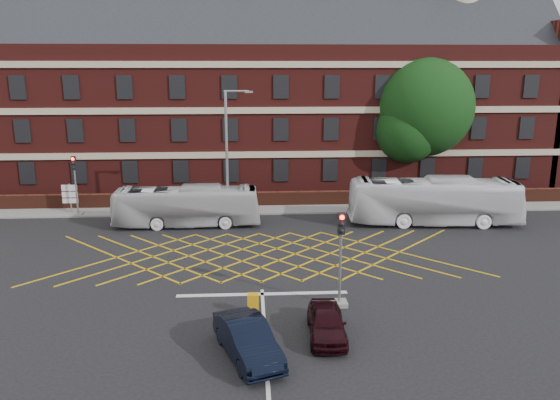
{
  "coord_description": "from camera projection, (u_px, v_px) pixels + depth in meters",
  "views": [
    {
      "loc": [
        -0.5,
        -27.23,
        10.4
      ],
      "look_at": [
        1.11,
        1.5,
        3.3
      ],
      "focal_mm": 35.0,
      "sensor_mm": 36.0,
      "label": 1
    }
  ],
  "objects": [
    {
      "name": "victorian_building",
      "position": [
        257.0,
        95.0,
        48.38
      ],
      "size": [
        51.0,
        12.17,
        20.4
      ],
      "color": "#511714",
      "rests_on": "ground"
    },
    {
      "name": "direction_signs",
      "position": [
        70.0,
        195.0,
        39.17
      ],
      "size": [
        1.1,
        0.16,
        2.2
      ],
      "color": "gray",
      "rests_on": "ground"
    },
    {
      "name": "centre_line",
      "position": [
        267.0,
        369.0,
        19.22
      ],
      "size": [
        0.15,
        14.0,
        0.02
      ],
      "primitive_type": "cube",
      "color": "silver",
      "rests_on": "ground"
    },
    {
      "name": "box_junction_hatching",
      "position": [
        260.0,
        255.0,
        30.85
      ],
      "size": [
        8.22,
        8.22,
        0.02
      ],
      "primitive_type": "cube",
      "rotation": [
        0.0,
        0.0,
        0.79
      ],
      "color": "#CC990C",
      "rests_on": "ground"
    },
    {
      "name": "utility_cabinet",
      "position": [
        253.0,
        305.0,
        23.27
      ],
      "size": [
        0.48,
        0.38,
        0.97
      ],
      "primitive_type": "cube",
      "color": "orange",
      "rests_on": "ground"
    },
    {
      "name": "car_maroon",
      "position": [
        327.0,
        322.0,
        21.39
      ],
      "size": [
        1.62,
        3.65,
        1.22
      ],
      "primitive_type": "imported",
      "rotation": [
        0.0,
        0.0,
        -0.05
      ],
      "color": "black",
      "rests_on": "ground"
    },
    {
      "name": "car_navy",
      "position": [
        248.0,
        339.0,
        19.88
      ],
      "size": [
        2.8,
        4.47,
        1.39
      ],
      "primitive_type": "imported",
      "rotation": [
        0.0,
        0.0,
        0.34
      ],
      "color": "black",
      "rests_on": "ground"
    },
    {
      "name": "bus_right",
      "position": [
        434.0,
        201.0,
        36.54
      ],
      "size": [
        11.55,
        3.57,
        3.17
      ],
      "primitive_type": "imported",
      "rotation": [
        0.0,
        0.0,
        1.49
      ],
      "color": "silver",
      "rests_on": "ground"
    },
    {
      "name": "stop_line",
      "position": [
        262.0,
        294.0,
        25.52
      ],
      "size": [
        8.0,
        0.3,
        0.02
      ],
      "primitive_type": "cube",
      "color": "silver",
      "rests_on": "ground"
    },
    {
      "name": "street_lamp",
      "position": [
        228.0,
        180.0,
        36.15
      ],
      "size": [
        2.25,
        1.0,
        8.88
      ],
      "color": "slate",
      "rests_on": "ground"
    },
    {
      "name": "bus_left",
      "position": [
        187.0,
        206.0,
        36.18
      ],
      "size": [
        9.69,
        2.38,
        2.69
      ],
      "primitive_type": "imported",
      "rotation": [
        0.0,
        0.0,
        1.58
      ],
      "color": "#BBBBC0",
      "rests_on": "ground"
    },
    {
      "name": "deciduous_tree",
      "position": [
        423.0,
        114.0,
        44.3
      ],
      "size": [
        8.09,
        7.98,
        11.13
      ],
      "color": "black",
      "rests_on": "ground"
    },
    {
      "name": "ground",
      "position": [
        261.0,
        267.0,
        28.91
      ],
      "size": [
        120.0,
        120.0,
        0.0
      ],
      "primitive_type": "plane",
      "color": "black",
      "rests_on": "ground"
    },
    {
      "name": "far_pavement",
      "position": [
        257.0,
        209.0,
        40.53
      ],
      "size": [
        60.0,
        3.0,
        0.12
      ],
      "primitive_type": "cube",
      "color": "slate",
      "rests_on": "ground"
    },
    {
      "name": "traffic_light_near",
      "position": [
        340.0,
        268.0,
        23.91
      ],
      "size": [
        0.7,
        0.7,
        4.27
      ],
      "color": "slate",
      "rests_on": "ground"
    },
    {
      "name": "traffic_light_far",
      "position": [
        76.0,
        192.0,
        38.47
      ],
      "size": [
        0.7,
        0.7,
        4.27
      ],
      "color": "slate",
      "rests_on": "ground"
    },
    {
      "name": "boundary_wall",
      "position": [
        257.0,
        199.0,
        41.38
      ],
      "size": [
        56.0,
        0.5,
        1.1
      ],
      "primitive_type": "cube",
      "color": "#491E13",
      "rests_on": "ground"
    }
  ]
}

